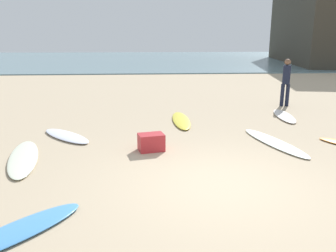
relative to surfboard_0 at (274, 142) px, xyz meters
name	(u,v)px	position (x,y,z in m)	size (l,w,h in m)	color
ground_plane	(221,185)	(-1.87, -2.34, -0.03)	(120.00, 120.00, 0.00)	tan
ocean_water	(155,58)	(-1.87, 36.86, 0.01)	(120.00, 40.00, 0.08)	slate
surfboard_0	(274,142)	(0.00, 0.00, 0.00)	(0.52, 2.56, 0.06)	white
surfboard_2	(23,158)	(-5.84, -0.73, 0.01)	(0.59, 2.52, 0.07)	#E6EDCF
surfboard_3	(284,116)	(1.42, 2.81, 0.01)	(0.52, 2.08, 0.08)	silver
surfboard_4	(66,136)	(-5.29, 0.90, 0.01)	(0.57, 1.95, 0.08)	silver
surfboard_5	(17,231)	(-4.93, -3.68, 0.01)	(0.54, 1.96, 0.07)	#4A92D9
surfboard_6	(181,120)	(-2.07, 2.44, 0.01)	(0.52, 2.37, 0.08)	yellow
beachgoer_near	(286,80)	(2.18, 4.66, 0.98)	(0.34, 0.29, 1.80)	#191E33
beach_cooler	(151,142)	(-3.06, -0.33, 0.17)	(0.58, 0.40, 0.40)	#B2282D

